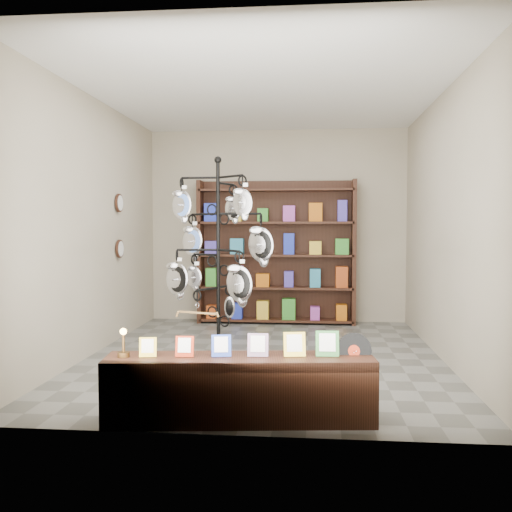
% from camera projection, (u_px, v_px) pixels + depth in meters
% --- Properties ---
extents(ground, '(5.00, 5.00, 0.00)m').
position_uv_depth(ground, '(264.00, 356.00, 6.56)').
color(ground, slate).
rests_on(ground, ground).
extents(room_envelope, '(5.00, 5.00, 5.00)m').
position_uv_depth(room_envelope, '(264.00, 195.00, 6.46)').
color(room_envelope, '#B1A58E').
rests_on(room_envelope, ground).
extents(display_tree, '(1.18, 1.18, 2.18)m').
position_uv_depth(display_tree, '(218.00, 250.00, 5.61)').
color(display_tree, black).
rests_on(display_tree, ground).
extents(front_shelf, '(2.08, 0.64, 0.72)m').
position_uv_depth(front_shelf, '(240.00, 389.00, 4.36)').
color(front_shelf, black).
rests_on(front_shelf, ground).
extents(back_shelving, '(2.42, 0.36, 2.20)m').
position_uv_depth(back_shelving, '(276.00, 256.00, 8.79)').
color(back_shelving, black).
rests_on(back_shelving, ground).
extents(wall_clocks, '(0.03, 0.24, 0.84)m').
position_uv_depth(wall_clocks, '(119.00, 226.00, 7.46)').
color(wall_clocks, black).
rests_on(wall_clocks, ground).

